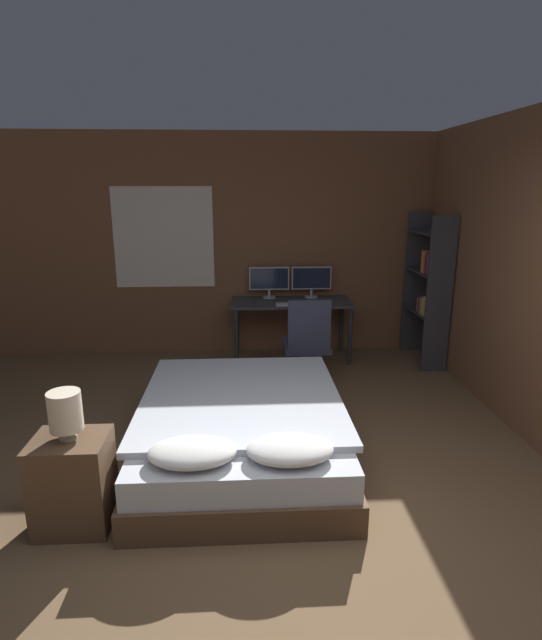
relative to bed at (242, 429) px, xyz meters
name	(u,v)px	position (x,y,z in m)	size (l,w,h in m)	color
ground_plane	(323,582)	(0.44, -1.32, -0.24)	(20.00, 20.00, 0.00)	brown
wall_back	(274,246)	(0.42, 2.67, 1.11)	(12.00, 0.08, 2.70)	brown
bed	(242,429)	(0.00, 0.00, 0.00)	(1.55, 2.06, 0.55)	brown
nightstand	(73,482)	(-1.04, -0.76, 0.06)	(0.45, 0.38, 0.59)	brown
bedside_lamp	(65,411)	(-1.04, -0.76, 0.54)	(0.20, 0.20, 0.30)	gray
desk	(292,308)	(0.61, 2.29, 0.40)	(1.44, 0.62, 0.73)	#38383D
monitor_left	(269,280)	(0.35, 2.50, 0.71)	(0.49, 0.16, 0.38)	#B7B7BC
monitor_right	(311,280)	(0.87, 2.50, 0.71)	(0.49, 0.16, 0.38)	#B7B7BC
keyboard	(293,304)	(0.61, 2.09, 0.50)	(0.41, 0.13, 0.02)	#B7B7BC
computer_mouse	(319,303)	(0.91, 2.09, 0.51)	(0.07, 0.05, 0.04)	#B7B7BC
office_chair	(307,350)	(0.69, 1.49, 0.14)	(0.52, 0.52, 0.96)	black
bookshelf	(430,284)	(2.20, 2.07, 0.72)	(0.29, 0.79, 1.76)	#333338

